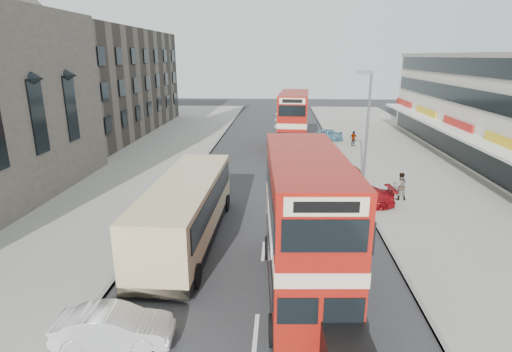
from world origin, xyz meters
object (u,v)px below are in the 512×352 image
at_px(pedestrian_near, 400,186).
at_px(cyclist, 322,164).
at_px(street_lamp, 367,121).
at_px(bus_main, 305,226).
at_px(car_right_b, 332,171).
at_px(pedestrian_far, 353,138).
at_px(bus_second, 294,121).
at_px(car_left_front, 114,327).
at_px(car_right_c, 323,135).
at_px(coach, 186,209).
at_px(car_right_a, 355,198).

relative_size(pedestrian_near, cyclist, 0.89).
height_order(street_lamp, bus_main, street_lamp).
xyz_separation_m(car_right_b, pedestrian_far, (3.44, 11.31, 0.34)).
xyz_separation_m(bus_second, car_left_front, (-6.55, -29.23, -2.24)).
bearing_deg(pedestrian_near, car_right_c, -83.37).
relative_size(bus_second, pedestrian_near, 5.52).
xyz_separation_m(pedestrian_near, cyclist, (-4.32, 6.50, -0.38)).
bearing_deg(street_lamp, coach, -139.02).
distance_m(street_lamp, pedestrian_far, 14.33).
bearing_deg(coach, bus_second, 75.38).
height_order(bus_main, car_left_front, bus_main).
distance_m(car_right_b, pedestrian_near, 6.16).
bearing_deg(car_left_front, coach, -9.28).
distance_m(street_lamp, coach, 14.13).
height_order(car_right_c, pedestrian_near, pedestrian_near).
distance_m(car_left_front, cyclist, 22.50).
bearing_deg(bus_second, cyclist, 107.82).
distance_m(street_lamp, bus_second, 13.36).
xyz_separation_m(street_lamp, pedestrian_near, (1.89, -2.53, -3.73)).
height_order(car_right_b, car_right_c, car_right_c).
bearing_deg(bus_main, car_right_a, -114.52).
relative_size(coach, pedestrian_near, 6.15).
xyz_separation_m(car_right_b, car_right_c, (0.66, 14.01, 0.14)).
bearing_deg(car_left_front, pedestrian_far, -27.03).
bearing_deg(pedestrian_near, bus_main, 55.82).
distance_m(car_left_front, car_right_c, 34.65).
relative_size(coach, car_right_c, 2.68).
xyz_separation_m(car_left_front, car_right_b, (9.29, 19.19, -0.05)).
relative_size(coach, car_left_front, 2.96).
bearing_deg(bus_main, street_lamp, -113.30).
distance_m(bus_second, coach, 22.29).
distance_m(car_right_c, pedestrian_far, 3.88).
height_order(bus_second, car_right_b, bus_second).
bearing_deg(car_left_front, car_right_c, -21.07).
bearing_deg(car_right_a, coach, -66.18).
bearing_deg(street_lamp, pedestrian_near, -53.18).
height_order(bus_main, pedestrian_far, bus_main).
xyz_separation_m(bus_main, car_left_front, (-6.28, -3.44, -2.23)).
bearing_deg(pedestrian_far, car_right_c, 124.01).
relative_size(street_lamp, bus_second, 0.81).
xyz_separation_m(car_right_c, pedestrian_far, (2.78, -2.70, 0.20)).
bearing_deg(pedestrian_far, street_lamp, -108.69).
xyz_separation_m(coach, pedestrian_far, (12.06, 22.74, -0.83)).
distance_m(coach, pedestrian_far, 25.76).
height_order(bus_second, cyclist, bus_second).
relative_size(car_right_a, car_right_b, 1.15).
bearing_deg(bus_second, car_right_b, 109.13).
distance_m(car_left_front, pedestrian_near, 19.29).
height_order(bus_main, car_right_c, bus_main).
distance_m(coach, car_right_c, 27.10).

